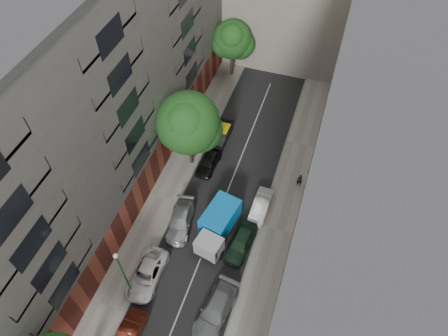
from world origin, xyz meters
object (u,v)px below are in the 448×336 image
at_px(pedestrian, 300,180).
at_px(car_left_2, 147,274).
at_px(car_left_3, 181,221).
at_px(car_left_5, 221,135).
at_px(car_right_2, 241,242).
at_px(tree_mid, 189,125).
at_px(tree_far, 233,41).
at_px(car_right_3, 261,206).
at_px(car_left_4, 209,161).
at_px(car_right_1, 216,310).
at_px(lamp_post, 122,271).
at_px(tarp_truck, 217,226).

bearing_deg(pedestrian, car_left_2, 36.22).
distance_m(car_left_3, car_left_5, 11.20).
bearing_deg(car_left_2, car_right_2, 37.00).
bearing_deg(tree_mid, car_left_3, -76.86).
xyz_separation_m(car_left_5, tree_far, (-2.19, 10.89, 4.21)).
distance_m(car_right_3, tree_mid, 10.04).
bearing_deg(car_left_4, car_right_3, -26.85).
bearing_deg(car_right_1, car_left_4, 119.84).
bearing_deg(car_left_3, tree_far, 85.55).
height_order(car_right_2, lamp_post, lamp_post).
distance_m(car_left_4, pedestrian, 9.21).
distance_m(tarp_truck, pedestrian, 9.57).
relative_size(car_left_4, tree_mid, 0.48).
bearing_deg(car_left_2, car_left_3, 81.01).
xyz_separation_m(tree_far, lamp_post, (0.79, -29.27, -0.73)).
distance_m(car_left_2, tree_mid, 13.65).
distance_m(car_right_1, car_right_2, 6.20).
xyz_separation_m(tarp_truck, car_left_4, (-3.40, 7.25, -0.75)).
bearing_deg(car_right_1, car_left_2, 179.10).
distance_m(car_left_2, car_left_4, 13.01).
relative_size(tree_far, lamp_post, 1.10).
bearing_deg(pedestrian, tree_mid, -13.62).
bearing_deg(car_right_1, tree_mid, 126.10).
xyz_separation_m(tarp_truck, car_right_2, (2.33, -0.54, -0.70)).
bearing_deg(car_left_5, car_left_4, -89.31).
height_order(car_left_4, lamp_post, lamp_post).
distance_m(car_right_1, tree_mid, 16.26).
relative_size(car_left_4, car_right_2, 0.95).
bearing_deg(car_left_5, tree_mid, -111.84).
relative_size(tarp_truck, car_left_5, 1.35).
bearing_deg(car_right_2, car_right_1, -84.03).
relative_size(car_left_2, car_left_4, 1.20).
bearing_deg(car_right_3, car_right_2, -97.16).
height_order(car_left_4, car_right_3, car_left_4).
relative_size(car_right_2, pedestrian, 2.75).
bearing_deg(car_right_2, lamp_post, -129.28).
bearing_deg(tree_far, car_right_3, -64.84).
bearing_deg(car_left_4, car_right_1, -65.74).
distance_m(car_left_3, tree_mid, 8.78).
height_order(tarp_truck, tree_mid, tree_mid).
distance_m(car_left_4, lamp_post, 15.05).
relative_size(car_left_3, car_left_4, 1.17).
xyz_separation_m(car_right_2, car_right_3, (0.67, 4.20, -0.06)).
height_order(tarp_truck, car_left_4, tarp_truck).
xyz_separation_m(car_right_1, tree_far, (-7.79, 28.69, 4.20)).
relative_size(car_right_2, tree_mid, 0.51).
relative_size(tarp_truck, car_left_2, 1.23).
xyz_separation_m(car_left_2, car_right_3, (7.17, 9.40, -0.01)).
distance_m(lamp_post, pedestrian, 18.58).
height_order(car_right_1, tree_far, tree_far).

